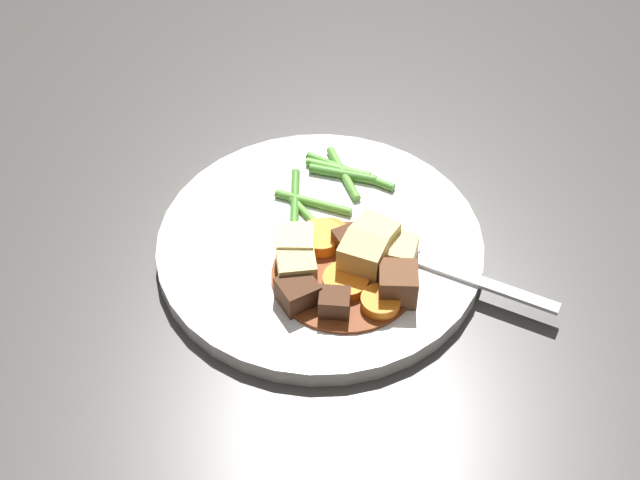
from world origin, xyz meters
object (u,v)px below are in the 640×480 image
object	(u,v)px
dinner_plate	(320,246)
carrot_slice_3	(396,245)
carrot_slice_4	(329,231)
carrot_slice_0	(346,282)
carrot_slice_1	(380,303)
potato_chunk_0	(296,247)
meat_chunk_3	(332,304)
potato_chunk_4	(399,253)
potato_chunk_1	(374,239)
meat_chunk_2	(398,284)
carrot_slice_2	(316,239)
meat_chunk_1	(298,292)
fork	(441,268)
meat_chunk_0	(354,249)
potato_chunk_2	(362,259)
potato_chunk_3	(296,265)

from	to	relation	value
dinner_plate	carrot_slice_3	xyz separation A→B (m)	(0.02, 0.06, 0.01)
carrot_slice_4	carrot_slice_0	bearing A→B (deg)	4.44
carrot_slice_1	potato_chunk_0	bearing A→B (deg)	-136.26
carrot_slice_3	meat_chunk_3	distance (m)	0.08
dinner_plate	potato_chunk_4	size ratio (longest dim) A/B	9.32
carrot_slice_3	potato_chunk_1	size ratio (longest dim) A/B	0.91
meat_chunk_2	carrot_slice_2	bearing A→B (deg)	-138.75
dinner_plate	meat_chunk_1	xyz separation A→B (m)	(0.06, -0.03, 0.02)
carrot_slice_0	fork	world-z (taller)	carrot_slice_0
carrot_slice_0	carrot_slice_4	size ratio (longest dim) A/B	1.28
carrot_slice_0	potato_chunk_0	size ratio (longest dim) A/B	1.28
potato_chunk_0	meat_chunk_1	distance (m)	0.04
carrot_slice_2	meat_chunk_1	size ratio (longest dim) A/B	1.26
dinner_plate	fork	distance (m)	0.10
carrot_slice_3	carrot_slice_2	bearing A→B (deg)	-101.89
potato_chunk_0	meat_chunk_0	xyz separation A→B (m)	(0.01, 0.04, -0.00)
meat_chunk_2	meat_chunk_3	bearing A→B (deg)	-80.21
potato_chunk_4	meat_chunk_0	world-z (taller)	same
carrot_slice_2	carrot_slice_4	bearing A→B (deg)	127.76
meat_chunk_1	meat_chunk_2	xyz separation A→B (m)	(0.01, 0.07, 0.00)
potato_chunk_2	meat_chunk_1	world-z (taller)	potato_chunk_2
potato_chunk_4	meat_chunk_0	distance (m)	0.03
meat_chunk_0	potato_chunk_0	bearing A→B (deg)	-98.32
carrot_slice_2	potato_chunk_1	xyz separation A→B (m)	(0.01, 0.04, 0.01)
potato_chunk_3	potato_chunk_2	bearing A→B (deg)	85.50
carrot_slice_4	meat_chunk_0	bearing A→B (deg)	28.71
potato_chunk_0	potato_chunk_2	distance (m)	0.05
potato_chunk_1	potato_chunk_3	bearing A→B (deg)	-75.73
meat_chunk_3	meat_chunk_2	bearing A→B (deg)	99.79
potato_chunk_3	meat_chunk_2	bearing A→B (deg)	67.11
dinner_plate	potato_chunk_0	size ratio (longest dim) A/B	9.46
potato_chunk_3	fork	bearing A→B (deg)	85.29
potato_chunk_1	fork	size ratio (longest dim) A/B	0.21
meat_chunk_3	fork	xyz separation A→B (m)	(-0.03, 0.09, -0.01)
potato_chunk_2	potato_chunk_3	xyz separation A→B (m)	(-0.00, -0.05, -0.00)
carrot_slice_3	potato_chunk_1	xyz separation A→B (m)	(0.00, -0.02, 0.01)
potato_chunk_4	meat_chunk_1	bearing A→B (deg)	-71.43
carrot_slice_4	dinner_plate	bearing A→B (deg)	-63.95
carrot_slice_0	meat_chunk_0	xyz separation A→B (m)	(-0.03, 0.01, 0.01)
carrot_slice_0	carrot_slice_4	xyz separation A→B (m)	(-0.06, -0.00, -0.00)
meat_chunk_0	meat_chunk_2	bearing A→B (deg)	31.72
potato_chunk_1	potato_chunk_4	size ratio (longest dim) A/B	1.13
carrot_slice_3	meat_chunk_3	bearing A→B (deg)	-46.68
fork	meat_chunk_0	bearing A→B (deg)	-107.69
carrot_slice_0	carrot_slice_1	size ratio (longest dim) A/B	1.19
carrot_slice_2	meat_chunk_1	bearing A→B (deg)	-21.28
potato_chunk_4	meat_chunk_2	world-z (taller)	meat_chunk_2
dinner_plate	carrot_slice_2	distance (m)	0.02
potato_chunk_2	potato_chunk_3	world-z (taller)	potato_chunk_2
carrot_slice_0	meat_chunk_0	world-z (taller)	meat_chunk_0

